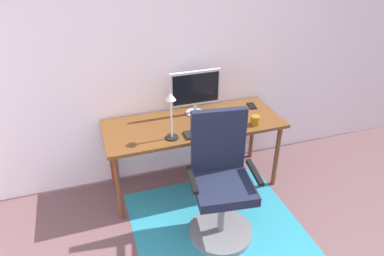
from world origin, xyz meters
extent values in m
cube|color=white|center=(0.00, 2.20, 1.30)|extent=(6.00, 0.10, 2.60)
cube|color=teal|center=(0.11, 1.20, 0.00)|extent=(1.42, 1.30, 0.01)
cube|color=brown|center=(0.11, 1.81, 0.69)|extent=(1.65, 0.63, 0.03)
cylinder|color=brown|center=(-0.65, 1.56, 0.34)|extent=(0.04, 0.04, 0.68)
cylinder|color=brown|center=(0.87, 1.56, 0.34)|extent=(0.04, 0.04, 0.68)
cylinder|color=brown|center=(-0.65, 2.07, 0.34)|extent=(0.04, 0.04, 0.68)
cylinder|color=brown|center=(0.87, 2.07, 0.34)|extent=(0.04, 0.04, 0.68)
cylinder|color=#B2B2B7|center=(0.18, 1.99, 0.72)|extent=(0.18, 0.18, 0.01)
cylinder|color=#B2B2B7|center=(0.18, 1.99, 0.77)|extent=(0.04, 0.04, 0.09)
cube|color=#B7B7BC|center=(0.18, 1.99, 0.97)|extent=(0.49, 0.04, 0.33)
cube|color=black|center=(0.18, 1.97, 0.97)|extent=(0.45, 0.00, 0.29)
cube|color=black|center=(0.17, 1.60, 0.72)|extent=(0.43, 0.13, 0.02)
ellipsoid|color=white|center=(0.46, 1.59, 0.73)|extent=(0.06, 0.10, 0.03)
cylinder|color=#956013|center=(0.63, 1.61, 0.75)|extent=(0.08, 0.08, 0.09)
cube|color=black|center=(0.77, 1.95, 0.71)|extent=(0.09, 0.15, 0.01)
cylinder|color=black|center=(-0.15, 1.62, 0.72)|extent=(0.11, 0.11, 0.01)
cylinder|color=beige|center=(-0.15, 1.62, 0.90)|extent=(0.02, 0.02, 0.34)
cone|color=beige|center=(-0.15, 1.62, 1.10)|extent=(0.09, 0.09, 0.06)
cylinder|color=slate|center=(0.11, 1.10, 0.03)|extent=(0.53, 0.53, 0.05)
cylinder|color=slate|center=(0.11, 1.10, 0.26)|extent=(0.06, 0.06, 0.42)
cube|color=#191E33|center=(0.11, 1.10, 0.51)|extent=(0.51, 0.51, 0.08)
cube|color=#191E33|center=(0.14, 1.30, 0.82)|extent=(0.44, 0.12, 0.54)
cube|color=black|center=(-0.13, 1.14, 0.62)|extent=(0.08, 0.32, 0.03)
cube|color=black|center=(0.36, 1.07, 0.62)|extent=(0.08, 0.32, 0.03)
camera|label=1|loc=(-0.79, -0.84, 2.28)|focal=32.71mm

